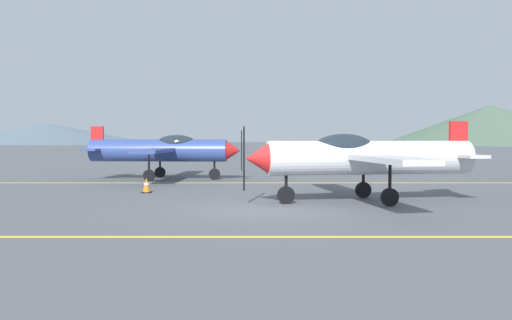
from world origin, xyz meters
TOP-DOWN VIEW (x-y plane):
  - ground_plane at (0.00, 0.00)m, footprint 400.00×400.00m
  - apron_line_near at (0.00, -4.58)m, footprint 80.00×0.16m
  - apron_line_far at (0.00, 8.66)m, footprint 80.00×0.16m
  - airplane_near at (3.38, 1.43)m, footprint 7.89×9.04m
  - airplane_mid at (-4.76, 10.62)m, footprint 7.84×9.03m
  - car_sedan at (6.40, 17.00)m, footprint 4.36×4.26m
  - traffic_cone_front at (-4.36, 4.32)m, footprint 0.36×0.36m
  - hill_left at (-65.92, 148.42)m, footprint 65.88×65.88m
  - hill_centerleft at (64.55, 128.01)m, footprint 59.21×59.21m

SIDE VIEW (x-z plane):
  - ground_plane at x=0.00m, z-range 0.00..0.00m
  - apron_line_near at x=0.00m, z-range 0.00..0.01m
  - apron_line_far at x=0.00m, z-range 0.00..0.01m
  - traffic_cone_front at x=-4.36m, z-range -0.01..0.58m
  - car_sedan at x=6.40m, z-range 0.03..1.65m
  - airplane_near at x=3.38m, z-range 0.17..2.87m
  - airplane_mid at x=-4.76m, z-range 0.17..2.87m
  - hill_left at x=-65.92m, z-range 0.00..6.37m
  - hill_centerleft at x=64.55m, z-range 0.00..10.95m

